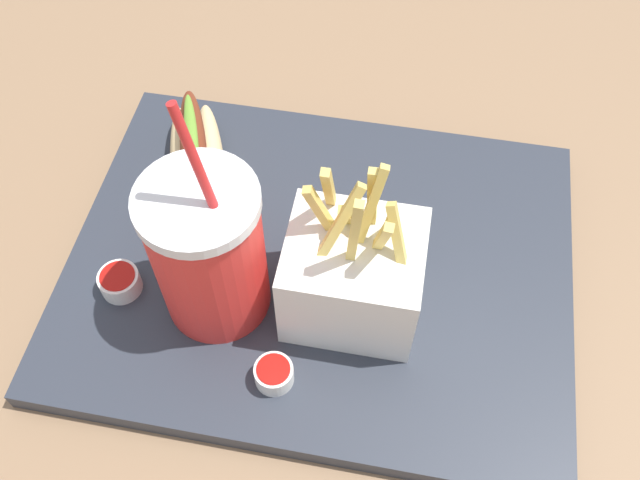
# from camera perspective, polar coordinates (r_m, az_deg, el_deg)

# --- Properties ---
(ground_plane) EXTENTS (2.40, 2.40, 0.02)m
(ground_plane) POSITION_cam_1_polar(r_m,az_deg,el_deg) (0.65, 0.00, -2.98)
(ground_plane) COLOR #8C6B4C
(food_tray) EXTENTS (0.44, 0.35, 0.02)m
(food_tray) POSITION_cam_1_polar(r_m,az_deg,el_deg) (0.63, 0.00, -2.04)
(food_tray) COLOR #2D333D
(food_tray) RESTS_ON ground_plane
(soda_cup) EXTENTS (0.09, 0.09, 0.23)m
(soda_cup) POSITION_cam_1_polar(r_m,az_deg,el_deg) (0.55, -9.13, -1.01)
(soda_cup) COLOR red
(soda_cup) RESTS_ON food_tray
(fries_basket) EXTENTS (0.11, 0.09, 0.17)m
(fries_basket) POSITION_cam_1_polar(r_m,az_deg,el_deg) (0.56, 2.75, -2.85)
(fries_basket) COLOR white
(fries_basket) RESTS_ON food_tray
(hot_dog_1) EXTENTS (0.10, 0.17, 0.06)m
(hot_dog_1) POSITION_cam_1_polar(r_m,az_deg,el_deg) (0.66, -10.08, 6.22)
(hot_dog_1) COLOR #E5C689
(hot_dog_1) RESTS_ON food_tray
(ketchup_cup_1) EXTENTS (0.04, 0.04, 0.02)m
(ketchup_cup_1) POSITION_cam_1_polar(r_m,az_deg,el_deg) (0.62, -16.14, -3.27)
(ketchup_cup_1) COLOR white
(ketchup_cup_1) RESTS_ON food_tray
(ketchup_cup_2) EXTENTS (0.03, 0.03, 0.02)m
(ketchup_cup_2) POSITION_cam_1_polar(r_m,az_deg,el_deg) (0.56, -3.81, -10.88)
(ketchup_cup_2) COLOR white
(ketchup_cup_2) RESTS_ON food_tray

